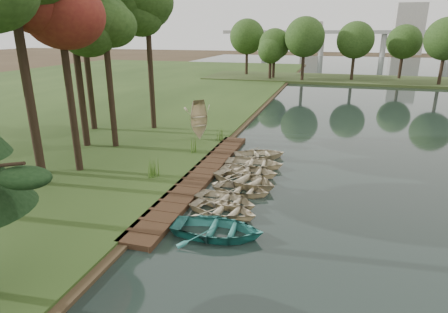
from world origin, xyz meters
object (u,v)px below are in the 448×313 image
(boardwalk, at_px, (201,175))
(rowboat_2, at_px, (226,199))
(rowboat_0, at_px, (217,227))
(stored_rowboat, at_px, (199,135))
(rowboat_1, at_px, (223,208))

(boardwalk, distance_m, rowboat_2, 3.97)
(boardwalk, bearing_deg, rowboat_0, -64.61)
(boardwalk, relative_size, stored_rowboat, 5.27)
(boardwalk, relative_size, rowboat_2, 5.01)
(rowboat_0, relative_size, stored_rowboat, 1.27)
(boardwalk, height_order, stored_rowboat, stored_rowboat)
(rowboat_2, bearing_deg, boardwalk, 50.98)
(rowboat_2, bearing_deg, stored_rowboat, 40.34)
(rowboat_0, distance_m, stored_rowboat, 13.97)
(rowboat_0, xyz_separation_m, rowboat_1, (-0.29, 1.91, -0.06))
(rowboat_0, bearing_deg, rowboat_1, 5.88)
(rowboat_1, distance_m, stored_rowboat, 12.11)
(stored_rowboat, bearing_deg, boardwalk, -114.81)
(rowboat_0, xyz_separation_m, rowboat_2, (-0.48, 2.92, -0.07))
(rowboat_2, height_order, stored_rowboat, stored_rowboat)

